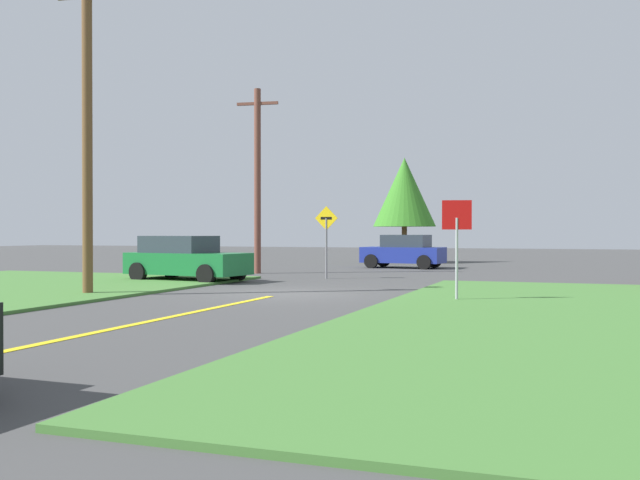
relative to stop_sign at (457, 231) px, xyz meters
The scene contains 9 objects.
ground_plane 5.42m from the stop_sign, 169.62° to the left, with size 120.00×120.00×0.00m, color #414141.
lane_stripe_center 8.86m from the stop_sign, 125.39° to the right, with size 0.20×14.00×0.01m, color yellow.
stop_sign is the anchor object (origin of this frame).
car_approaching_junction 17.36m from the stop_sign, 107.57° to the left, with size 4.06×2.23×1.62m.
parked_car_near_building 11.32m from the stop_sign, 156.48° to the left, with size 4.60×2.56×1.62m.
utility_pole_near 10.44m from the stop_sign, behind, with size 1.80×0.34×8.99m.
utility_pole_mid 14.25m from the stop_sign, 135.33° to the left, with size 1.80×0.35×7.82m.
direction_sign 9.75m from the stop_sign, 128.80° to the left, with size 0.91×0.08×2.73m.
oak_tree_left 23.73m from the stop_sign, 106.34° to the left, with size 3.59×3.59×6.03m.
Camera 1 is at (7.96, -19.10, 1.76)m, focal length 40.82 mm.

